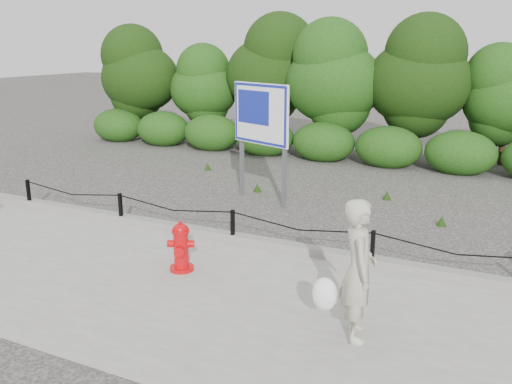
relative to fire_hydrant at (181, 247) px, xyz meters
The scene contains 8 objects.
ground 1.52m from the fire_hydrant, 84.80° to the left, with size 90.00×90.00×0.00m, color #2D2B28.
sidewalk 0.71m from the fire_hydrant, 76.75° to the right, with size 14.00×4.00×0.08m, color gray.
curb 1.53m from the fire_hydrant, 84.97° to the left, with size 14.00×0.22×0.14m, color slate.
chain_barrier 1.45m from the fire_hydrant, 84.80° to the left, with size 10.06×0.06×0.60m.
treeline 10.56m from the fire_hydrant, 90.51° to the left, with size 20.09×3.55×4.41m.
fire_hydrant is the anchor object (origin of this frame).
pedestrian 3.09m from the fire_hydrant, 14.35° to the right, with size 0.82×0.74×1.73m.
advertising_sign 4.49m from the fire_hydrant, 98.60° to the left, with size 1.57×0.69×2.67m.
Camera 1 is at (4.33, -7.98, 3.50)m, focal length 38.00 mm.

